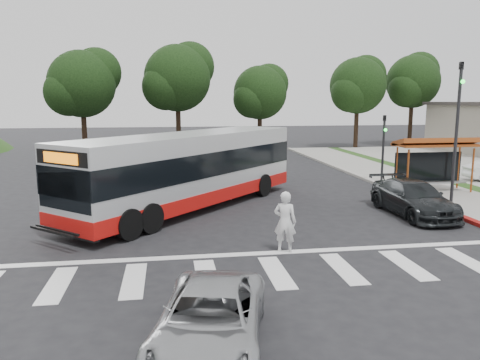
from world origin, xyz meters
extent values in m
plane|color=black|center=(0.00, 0.00, 0.00)|extent=(140.00, 140.00, 0.00)
cube|color=gray|center=(11.00, 8.00, 0.06)|extent=(4.00, 40.00, 0.12)
cube|color=#9E9991|center=(9.00, 8.00, 0.07)|extent=(0.30, 40.00, 0.15)
cube|color=silver|center=(0.00, -5.00, 0.01)|extent=(18.00, 2.60, 0.01)
cylinder|color=#924118|center=(9.00, 4.40, 1.27)|extent=(0.10, 0.10, 2.30)
cylinder|color=#924118|center=(12.60, 4.40, 1.27)|extent=(0.10, 0.10, 2.30)
cylinder|color=#924118|center=(9.00, 5.60, 1.27)|extent=(0.10, 0.10, 2.30)
cylinder|color=#924118|center=(12.60, 5.60, 1.27)|extent=(0.10, 0.10, 2.30)
cube|color=#924118|center=(10.80, 5.00, 2.57)|extent=(4.20, 1.60, 0.12)
cube|color=#924118|center=(10.80, 5.05, 2.72)|extent=(4.20, 1.32, 0.51)
cube|color=black|center=(10.80, 5.60, 1.32)|extent=(3.80, 0.06, 1.60)
cube|color=gray|center=(10.80, 5.00, 0.57)|extent=(3.60, 0.40, 0.08)
cylinder|color=black|center=(9.60, 1.50, 3.25)|extent=(0.14, 0.14, 6.50)
imported|color=black|center=(9.60, 1.50, 6.00)|extent=(0.16, 0.20, 1.00)
sphere|color=#19E533|center=(9.60, 1.32, 5.65)|extent=(0.18, 0.18, 0.18)
cylinder|color=black|center=(9.60, 8.50, 2.00)|extent=(0.14, 0.14, 4.00)
imported|color=black|center=(9.60, 8.50, 3.50)|extent=(0.16, 0.20, 1.00)
sphere|color=#19E533|center=(9.60, 8.32, 3.15)|extent=(0.18, 0.18, 0.18)
cylinder|color=black|center=(16.00, 28.00, 2.30)|extent=(0.44, 0.44, 4.40)
sphere|color=black|center=(16.00, 28.00, 6.30)|extent=(5.60, 5.60, 5.60)
sphere|color=black|center=(17.12, 28.84, 7.30)|extent=(4.20, 4.20, 4.20)
sphere|color=black|center=(15.02, 27.30, 5.60)|extent=(3.92, 3.92, 3.92)
cylinder|color=black|center=(23.00, 30.00, 2.42)|extent=(0.44, 0.44, 4.84)
sphere|color=black|center=(23.00, 30.00, 6.82)|extent=(5.60, 5.60, 5.60)
sphere|color=black|center=(24.12, 30.84, 7.92)|extent=(4.20, 4.20, 4.20)
sphere|color=black|center=(22.02, 29.30, 6.05)|extent=(3.92, 3.92, 3.92)
cylinder|color=black|center=(-2.00, 26.00, 2.42)|extent=(0.44, 0.44, 4.84)
sphere|color=black|center=(-2.00, 26.00, 6.82)|extent=(6.00, 6.00, 6.00)
sphere|color=black|center=(-0.80, 26.90, 7.92)|extent=(4.50, 4.50, 4.50)
sphere|color=black|center=(-3.05, 25.25, 6.05)|extent=(4.20, 4.20, 4.20)
cylinder|color=black|center=(6.00, 28.00, 1.98)|extent=(0.44, 0.44, 3.96)
sphere|color=black|center=(6.00, 28.00, 5.58)|extent=(5.20, 5.20, 5.20)
sphere|color=black|center=(7.04, 28.78, 6.48)|extent=(3.90, 3.90, 3.90)
sphere|color=black|center=(5.09, 27.35, 4.95)|extent=(3.64, 3.64, 3.64)
cylinder|color=black|center=(-10.00, 24.00, 2.20)|extent=(0.44, 0.44, 4.40)
sphere|color=black|center=(-10.00, 24.00, 6.20)|extent=(5.60, 5.60, 5.60)
sphere|color=black|center=(-8.88, 24.84, 7.20)|extent=(4.20, 4.20, 4.20)
sphere|color=black|center=(-10.98, 23.30, 5.50)|extent=(3.92, 3.92, 3.92)
imported|color=silver|center=(0.69, -3.22, 1.00)|extent=(0.86, 0.74, 2.00)
imported|color=black|center=(7.34, 0.77, 0.74)|extent=(2.16, 5.12, 1.47)
imported|color=#A3A5A8|center=(-2.26, -8.90, 0.62)|extent=(3.01, 4.79, 1.24)
camera|label=1|loc=(-2.98, -17.44, 4.87)|focal=35.00mm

